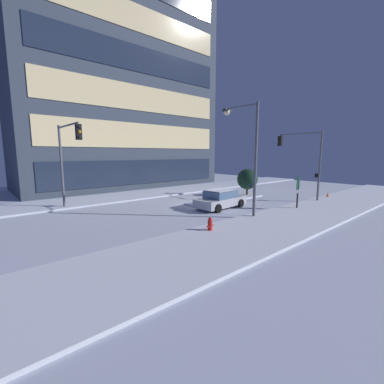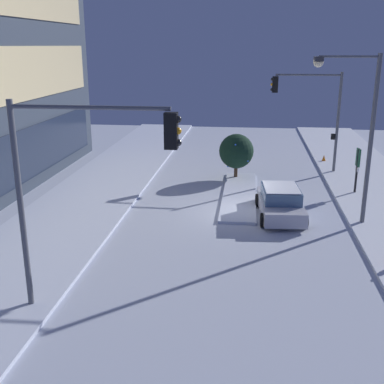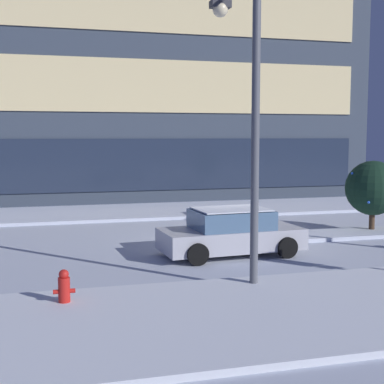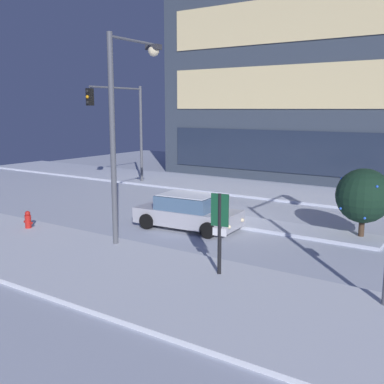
{
  "view_description": "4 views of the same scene",
  "coord_description": "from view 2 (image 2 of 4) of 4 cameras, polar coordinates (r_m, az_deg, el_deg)",
  "views": [
    {
      "loc": [
        -15.49,
        -16.13,
        4.34
      ],
      "look_at": [
        -0.86,
        0.67,
        1.05
      ],
      "focal_mm": 24.13,
      "sensor_mm": 36.0,
      "label": 1
    },
    {
      "loc": [
        -22.67,
        -0.58,
        7.99
      ],
      "look_at": [
        -2.67,
        1.83,
        1.81
      ],
      "focal_mm": 44.89,
      "sensor_mm": 36.0,
      "label": 2
    },
    {
      "loc": [
        -5.92,
        -18.31,
        3.79
      ],
      "look_at": [
        -0.84,
        0.58,
        1.75
      ],
      "focal_mm": 51.01,
      "sensor_mm": 36.0,
      "label": 3
    },
    {
      "loc": [
        10.56,
        -18.06,
        5.07
      ],
      "look_at": [
        -2.33,
        1.14,
        0.88
      ],
      "focal_mm": 43.15,
      "sensor_mm": 36.0,
      "label": 4
    }
  ],
  "objects": [
    {
      "name": "ground",
      "position": [
        24.04,
        5.1,
        -2.43
      ],
      "size": [
        52.0,
        52.0,
        0.0
      ],
      "primitive_type": "plane",
      "color": "silver"
    },
    {
      "name": "street_lamp_arched",
      "position": [
        22.32,
        18.86,
        8.46
      ],
      "size": [
        0.56,
        2.85,
        7.68
      ],
      "rotation": [
        0.0,
        0.0,
        1.61
      ],
      "color": "#565960",
      "rests_on": "ground"
    },
    {
      "name": "construction_cone",
      "position": [
        35.33,
        15.39,
        3.82
      ],
      "size": [
        0.36,
        0.36,
        0.55
      ],
      "primitive_type": "cone",
      "color": "orange",
      "rests_on": "ground"
    },
    {
      "name": "traffic_light_corner_near_right",
      "position": [
        31.61,
        14.16,
        10.0
      ],
      "size": [
        0.32,
        4.41,
        6.43
      ],
      "rotation": [
        0.0,
        0.0,
        1.57
      ],
      "color": "#565960",
      "rests_on": "ground"
    },
    {
      "name": "car_near",
      "position": [
        23.58,
        10.45,
        -1.22
      ],
      "size": [
        4.67,
        2.38,
        1.49
      ],
      "rotation": [
        0.0,
        0.0,
        0.07
      ],
      "color": "#B7B7C1",
      "rests_on": "ground"
    },
    {
      "name": "curb_strip_far",
      "position": [
        25.47,
        -12.99,
        -1.52
      ],
      "size": [
        52.0,
        5.2,
        0.14
      ],
      "primitive_type": "cube",
      "color": "silver",
      "rests_on": "ground"
    },
    {
      "name": "median_strip",
      "position": [
        26.67,
        5.66,
        -0.31
      ],
      "size": [
        9.0,
        1.8,
        0.14
      ],
      "primitive_type": "cube",
      "color": "silver",
      "rests_on": "ground"
    },
    {
      "name": "parking_info_sign",
      "position": [
        27.88,
        19.05,
        2.99
      ],
      "size": [
        0.55,
        0.14,
        2.61
      ],
      "rotation": [
        0.0,
        0.0,
        1.72
      ],
      "color": "black",
      "rests_on": "ground"
    },
    {
      "name": "traffic_light_corner_far_left",
      "position": [
        14.12,
        -13.23,
        2.65
      ],
      "size": [
        0.32,
        4.96,
        6.55
      ],
      "rotation": [
        0.0,
        0.0,
        -1.57
      ],
      "color": "#565960",
      "rests_on": "ground"
    },
    {
      "name": "decorated_tree_median",
      "position": [
        29.67,
        5.29,
        4.84
      ],
      "size": [
        2.12,
        2.12,
        2.82
      ],
      "color": "#473323",
      "rests_on": "ground"
    }
  ]
}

